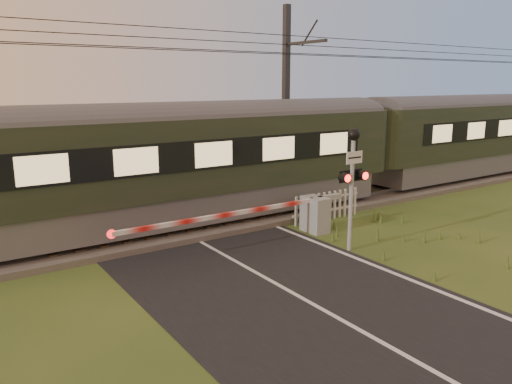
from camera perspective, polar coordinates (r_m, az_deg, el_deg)
ground at (r=10.87m, az=5.84°, el=-12.38°), size 160.00×160.00×0.00m
road at (r=10.71m, az=6.73°, el=-12.72°), size 6.00×140.00×0.03m
track_bed at (r=16.05m, az=-9.16°, el=-3.94°), size 140.00×3.40×0.39m
overhead_wires at (r=15.46m, az=-9.91°, el=16.63°), size 120.00×0.62×0.62m
train at (r=20.50m, az=12.44°, el=5.33°), size 39.22×2.70×3.65m
boom_gate at (r=15.26m, az=5.67°, el=-2.51°), size 7.46×0.85×1.13m
crossing_signal at (r=13.57m, az=10.96°, el=2.72°), size 0.86×0.35×3.36m
picket_fence at (r=16.90m, az=8.08°, el=-1.58°), size 2.85×0.08×0.97m
catenary_mast at (r=20.49m, az=3.55°, el=10.60°), size 0.24×2.47×7.51m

